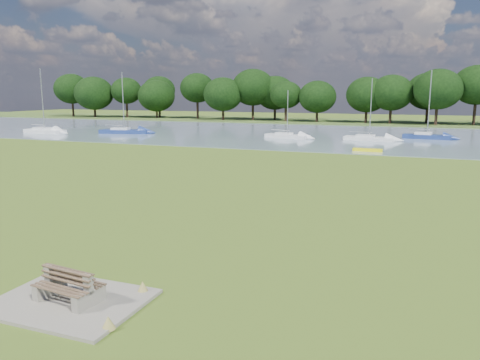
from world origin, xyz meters
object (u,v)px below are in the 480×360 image
(bench_pair, at_px, (69,287))
(kayak, at_px, (368,150))
(sailboat_3, at_px, (287,135))
(sailboat_5, at_px, (124,130))
(sailboat_4, at_px, (426,135))
(sailboat_0, at_px, (369,137))
(sailboat_1, at_px, (44,130))

(bench_pair, bearing_deg, kayak, 90.39)
(sailboat_3, relative_size, sailboat_5, 0.71)
(sailboat_5, bearing_deg, kayak, -27.61)
(sailboat_4, height_order, sailboat_5, sailboat_5)
(sailboat_0, xyz_separation_m, sailboat_5, (-34.23, -2.66, 0.08))
(kayak, height_order, sailboat_4, sailboat_4)
(sailboat_0, relative_size, sailboat_5, 0.87)
(bench_pair, bearing_deg, sailboat_4, 86.38)
(bench_pair, distance_m, sailboat_5, 56.72)
(kayak, distance_m, sailboat_1, 46.84)
(sailboat_1, bearing_deg, bench_pair, -39.98)
(sailboat_0, height_order, sailboat_1, sailboat_1)
(kayak, height_order, sailboat_3, sailboat_3)
(sailboat_0, bearing_deg, sailboat_1, -165.03)
(kayak, xyz_separation_m, sailboat_1, (-46.55, 5.16, 0.35))
(bench_pair, height_order, sailboat_5, sailboat_5)
(sailboat_0, bearing_deg, sailboat_3, -169.69)
(sailboat_3, bearing_deg, sailboat_0, 17.01)
(kayak, xyz_separation_m, sailboat_4, (5.64, 16.03, 0.37))
(bench_pair, height_order, sailboat_4, sailboat_4)
(bench_pair, bearing_deg, sailboat_0, 93.03)
(kayak, bearing_deg, bench_pair, -92.99)
(sailboat_1, relative_size, sailboat_5, 1.06)
(kayak, bearing_deg, sailboat_0, 98.58)
(sailboat_0, height_order, sailboat_3, sailboat_0)
(sailboat_0, relative_size, sailboat_4, 0.88)
(bench_pair, xyz_separation_m, sailboat_5, (-31.13, 47.41, 0.03))
(kayak, xyz_separation_m, sailboat_5, (-35.31, 8.82, 0.35))
(sailboat_3, bearing_deg, bench_pair, -67.87)
(bench_pair, distance_m, sailboat_1, 60.91)
(bench_pair, xyz_separation_m, sailboat_0, (3.10, 50.07, -0.05))
(sailboat_1, bearing_deg, kayak, -0.38)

